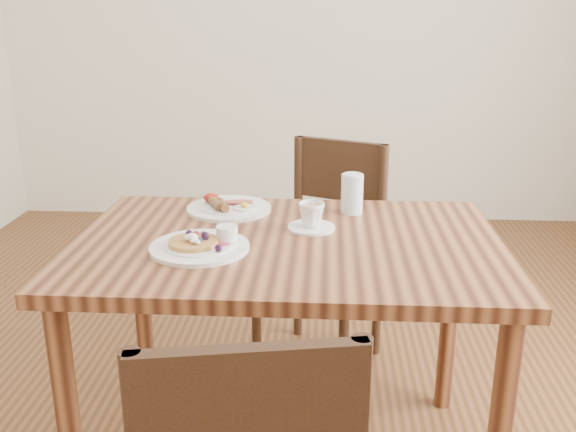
% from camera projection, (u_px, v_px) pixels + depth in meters
% --- Properties ---
extents(dining_table, '(1.20, 0.80, 0.75)m').
position_uv_depth(dining_table, '(288.00, 272.00, 1.83)').
color(dining_table, brown).
rests_on(dining_table, ground).
extents(chair_far, '(0.55, 0.55, 0.88)m').
position_uv_depth(chair_far, '(325.00, 245.00, 2.49)').
color(chair_far, '#362313').
rests_on(chair_far, ground).
extents(pancake_plate, '(0.27, 0.27, 0.06)m').
position_uv_depth(pancake_plate, '(202.00, 244.00, 1.73)').
color(pancake_plate, white).
rests_on(pancake_plate, dining_table).
extents(breakfast_plate, '(0.27, 0.27, 0.04)m').
position_uv_depth(breakfast_plate, '(228.00, 207.00, 2.06)').
color(breakfast_plate, white).
rests_on(breakfast_plate, dining_table).
extents(teacup_saucer, '(0.14, 0.14, 0.08)m').
position_uv_depth(teacup_saucer, '(311.00, 218.00, 1.88)').
color(teacup_saucer, white).
rests_on(teacup_saucer, dining_table).
extents(water_glass, '(0.07, 0.07, 0.12)m').
position_uv_depth(water_glass, '(352.00, 194.00, 2.02)').
color(water_glass, silver).
rests_on(water_glass, dining_table).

